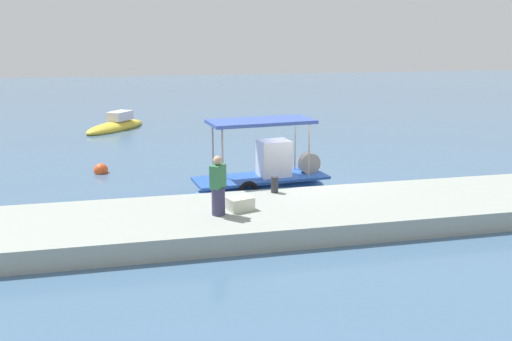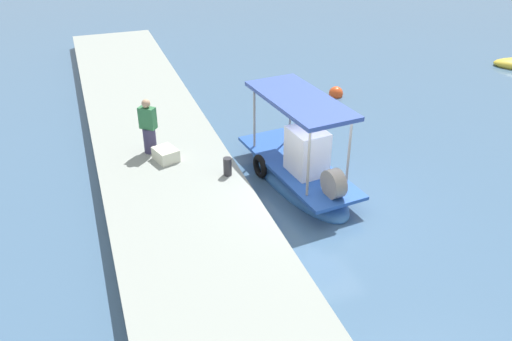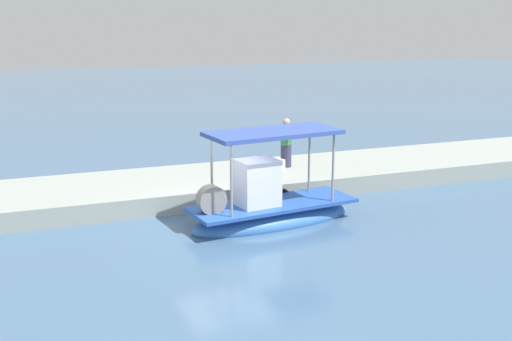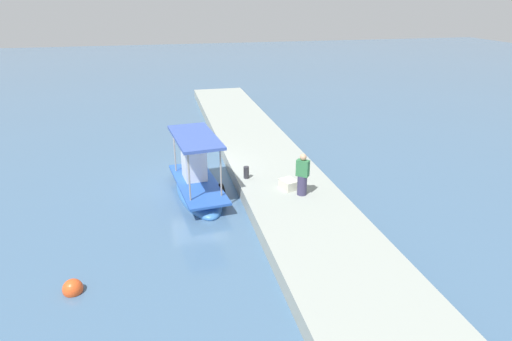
{
  "view_description": "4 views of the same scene",
  "coord_description": "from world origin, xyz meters",
  "views": [
    {
      "loc": [
        -5.82,
        -18.57,
        5.63
      ],
      "look_at": [
        -1.94,
        -1.47,
        1.22
      ],
      "focal_mm": 38.08,
      "sensor_mm": 36.0,
      "label": 1
    },
    {
      "loc": [
        11.35,
        -5.68,
        8.23
      ],
      "look_at": [
        -1.2,
        -1.31,
        0.74
      ],
      "focal_mm": 37.71,
      "sensor_mm": 36.0,
      "label": 2
    },
    {
      "loc": [
        5.4,
        16.1,
        5.73
      ],
      "look_at": [
        -1.41,
        -1.23,
        1.25
      ],
      "focal_mm": 44.47,
      "sensor_mm": 36.0,
      "label": 3
    },
    {
      "loc": [
        -18.79,
        1.46,
        8.12
      ],
      "look_at": [
        -2.0,
        -2.38,
        1.15
      ],
      "focal_mm": 30.86,
      "sensor_mm": 36.0,
      "label": 4
    }
  ],
  "objects": [
    {
      "name": "ground_plane",
      "position": [
        0.0,
        0.0,
        0.0
      ],
      "size": [
        120.0,
        120.0,
        0.0
      ],
      "primitive_type": "plane",
      "color": "#436586"
    },
    {
      "name": "dock_quay",
      "position": [
        0.0,
        -3.61,
        0.3
      ],
      "size": [
        36.0,
        3.93,
        0.61
      ],
      "primitive_type": "cube",
      "color": "#98A098",
      "rests_on": "ground_plane"
    },
    {
      "name": "marker_buoy",
      "position": [
        -7.29,
        4.31,
        0.12
      ],
      "size": [
        0.59,
        0.59,
        0.59
      ],
      "color": "#EE5221",
      "rests_on": "ground_plane"
    },
    {
      "name": "main_fishing_boat",
      "position": [
        -1.31,
        0.07,
        0.47
      ],
      "size": [
        5.21,
        2.23,
        3.03
      ],
      "color": "#3973BC",
      "rests_on": "ground_plane"
    },
    {
      "name": "cargo_crate",
      "position": [
        -2.91,
        -3.56,
        0.79
      ],
      "size": [
        0.87,
        0.78,
        0.38
      ],
      "primitive_type": "cube",
      "rotation": [
        0.0,
        0.0,
        0.31
      ],
      "color": "beige",
      "rests_on": "dock_quay"
    },
    {
      "name": "mooring_bollard",
      "position": [
        -1.46,
        -2.07,
        0.87
      ],
      "size": [
        0.24,
        0.24,
        0.53
      ],
      "primitive_type": "cylinder",
      "color": "#2D2D33",
      "rests_on": "dock_quay"
    },
    {
      "name": "fisherman_near_bollard",
      "position": [
        -3.6,
        -3.9,
        1.39
      ],
      "size": [
        0.54,
        0.55,
        1.73
      ],
      "color": "#3B3759",
      "rests_on": "dock_quay"
    }
  ]
}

